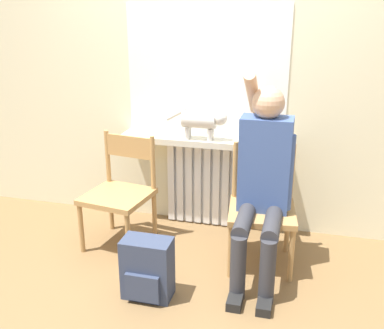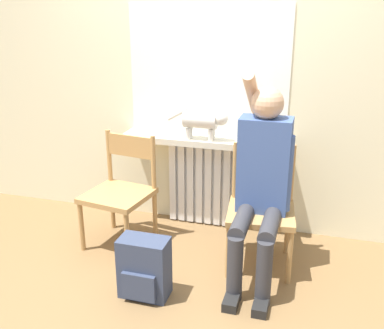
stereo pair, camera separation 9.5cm
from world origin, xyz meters
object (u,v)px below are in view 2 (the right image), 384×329
chair_left (121,190)px  backpack (144,268)px  chair_right (261,207)px  person (262,177)px  cat (204,120)px

chair_left → backpack: chair_left is taller
chair_right → person: 0.29m
backpack → cat: bearing=83.0°
cat → backpack: size_ratio=1.22×
chair_left → chair_right: (1.07, 0.00, 0.00)m
chair_right → backpack: bearing=-143.2°
chair_left → cat: cat is taller
chair_right → cat: 0.81m
chair_right → backpack: chair_right is taller
chair_left → backpack: (0.43, -0.61, -0.24)m
person → chair_left: bearing=174.2°
chair_right → person: size_ratio=0.61×
cat → backpack: bearing=-97.0°
chair_right → chair_left: bearing=173.2°
chair_left → chair_right: bearing=8.7°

